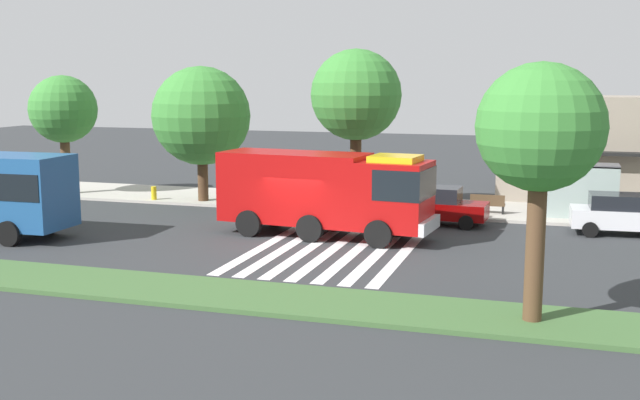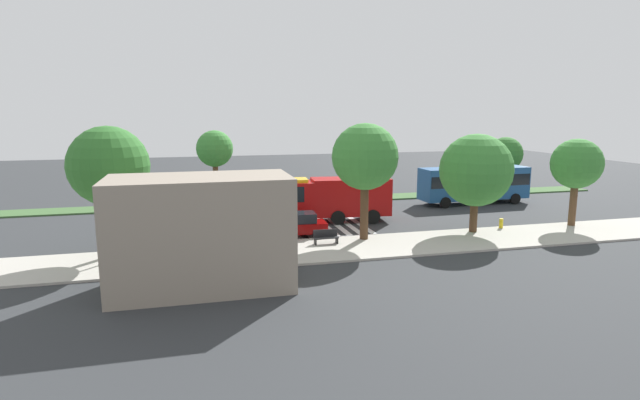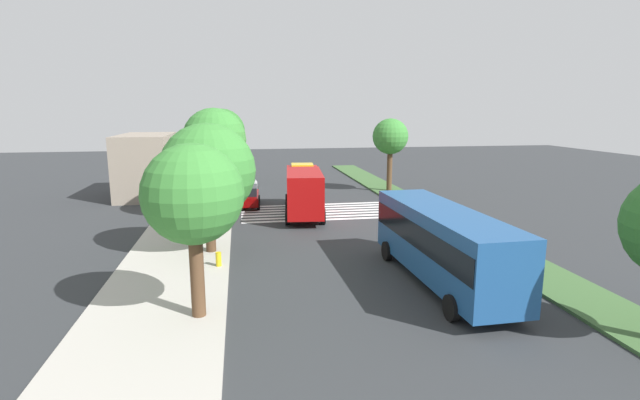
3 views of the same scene
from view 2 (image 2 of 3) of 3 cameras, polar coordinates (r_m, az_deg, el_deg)
name	(u,v)px [view 2 (image 2 of 3)]	position (r m, az deg, el deg)	size (l,w,h in m)	color
ground_plane	(341,218)	(41.15, 2.43, -2.00)	(120.00, 120.00, 0.00)	#2D3033
sidewalk	(383,246)	(32.65, 7.12, -5.16)	(60.00, 5.40, 0.14)	#ADA89E
median_strip	(317,200)	(48.74, -0.29, 0.00)	(60.00, 3.00, 0.14)	#3D6033
crosswalk	(317,219)	(40.62, -0.32, -2.14)	(5.85, 11.77, 0.01)	silver
fire_truck	(331,197)	(39.24, 1.23, 0.33)	(9.13, 3.38, 3.48)	#A50C0C
parked_car_west	(295,225)	(34.72, -2.85, -2.81)	(4.50, 2.14, 1.69)	#720505
parked_car_mid	(177,231)	(34.09, -15.89, -3.41)	(4.40, 2.20, 1.71)	silver
transit_bus	(474,182)	(49.09, 17.07, 1.94)	(10.49, 3.06, 3.42)	navy
bus_stop_shelter	(206,224)	(31.16, -12.80, -2.63)	(3.50, 1.40, 2.46)	#4C4C51
bench_near_shelter	(272,240)	(31.81, -5.48, -4.56)	(1.60, 0.50, 0.90)	#4C3823
bench_west_of_shelter	(326,237)	(32.51, 0.66, -4.19)	(1.60, 0.50, 0.90)	black
street_lamp	(140,188)	(31.87, -19.77, 1.26)	(0.36, 0.36, 6.68)	#2D2D30
storefront_building	(201,233)	(25.12, -13.34, -3.65)	(8.67, 5.14, 5.53)	gray
sidewalk_tree_far_west	(577,164)	(41.54, 27.10, 3.62)	(3.67, 3.67, 6.47)	#513823
sidewalk_tree_west	(476,170)	(36.64, 17.29, 3.23)	(5.06, 5.06, 6.93)	#47301E
sidewalk_tree_center	(365,157)	(33.00, 5.13, 4.83)	(4.37, 4.37, 7.71)	#47301E
sidewalk_tree_far_east	(109,166)	(31.49, -22.85, 3.55)	(4.61, 4.61, 7.64)	#47301E
median_tree_far_west	(505,154)	(56.74, 20.29, 4.87)	(3.61, 3.61, 5.76)	#513823
median_tree_west	(215,149)	(46.73, -11.86, 5.64)	(3.31, 3.31, 6.75)	#513823
fire_hydrant	(501,223)	(39.11, 19.86, -2.50)	(0.28, 0.28, 0.70)	gold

